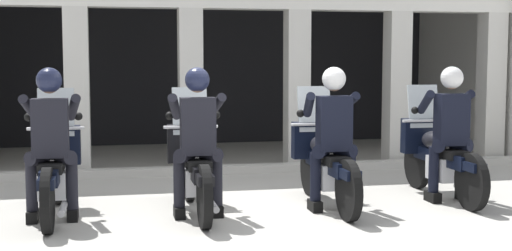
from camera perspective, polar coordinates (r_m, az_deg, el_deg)
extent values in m
plane|color=#A8A59E|center=(10.52, -2.71, -3.68)|extent=(80.00, 80.00, 0.00)
cube|color=black|center=(14.01, -3.58, 4.45)|extent=(9.27, 0.24, 2.86)
cube|color=silver|center=(13.72, 16.71, 4.22)|extent=(0.30, 3.99, 2.86)
cube|color=beige|center=(10.45, -14.46, 2.77)|extent=(0.35, 0.36, 2.42)
cube|color=beige|center=(10.50, -5.40, 2.93)|extent=(0.35, 0.36, 2.42)
cube|color=beige|center=(10.81, 3.36, 3.01)|extent=(0.35, 0.36, 2.42)
cube|color=beige|center=(11.35, 11.47, 3.03)|extent=(0.35, 0.36, 2.42)
cube|color=beige|center=(12.10, 18.71, 2.99)|extent=(0.35, 0.36, 2.42)
cube|color=#B7B5AD|center=(10.25, -0.43, -3.58)|extent=(8.87, 0.24, 0.12)
cylinder|color=black|center=(8.33, -15.90, -4.06)|extent=(0.09, 0.64, 0.64)
cylinder|color=black|center=(6.96, -16.74, -5.93)|extent=(0.09, 0.64, 0.64)
cube|color=black|center=(8.30, -15.93, -2.64)|extent=(0.14, 0.44, 0.08)
cube|color=silver|center=(7.59, -16.32, -4.60)|extent=(0.28, 0.44, 0.28)
cube|color=black|center=(7.62, -16.32, -3.58)|extent=(0.18, 1.24, 0.16)
ellipsoid|color=#1E2338|center=(7.81, -16.22, -2.02)|extent=(0.26, 0.48, 0.22)
cube|color=black|center=(7.43, -16.44, -3.26)|extent=(0.24, 0.52, 0.10)
cube|color=black|center=(6.99, -16.74, -4.41)|extent=(0.16, 0.48, 0.10)
cylinder|color=silver|center=(8.24, -15.97, -2.48)|extent=(0.05, 0.24, 0.53)
cube|color=black|center=(8.16, -16.03, -1.56)|extent=(0.52, 0.16, 0.44)
sphere|color=silver|center=(8.26, -15.98, -1.34)|extent=(0.18, 0.18, 0.18)
cube|color=silver|center=(8.11, -16.11, 1.05)|extent=(0.40, 0.14, 0.54)
cylinder|color=silver|center=(8.04, -16.12, -0.23)|extent=(0.62, 0.04, 0.04)
cylinder|color=silver|center=(7.27, -15.55, -6.57)|extent=(0.07, 0.55, 0.07)
cube|color=black|center=(7.36, -16.54, -0.20)|extent=(0.36, 0.22, 0.60)
cube|color=#591414|center=(7.48, -16.46, 0.04)|extent=(0.05, 0.02, 0.32)
sphere|color=#936B51|center=(7.35, -16.62, 3.35)|extent=(0.21, 0.21, 0.21)
sphere|color=#191E38|center=(7.35, -16.63, 3.58)|extent=(0.26, 0.26, 0.26)
cylinder|color=black|center=(7.41, -15.38, -2.55)|extent=(0.26, 0.29, 0.17)
cylinder|color=black|center=(7.44, -14.86, -4.64)|extent=(0.12, 0.12, 0.53)
cube|color=black|center=(7.52, -14.80, -7.07)|extent=(0.11, 0.26, 0.12)
cylinder|color=black|center=(7.43, -17.54, -2.58)|extent=(0.26, 0.29, 0.17)
cylinder|color=black|center=(7.48, -17.94, -4.68)|extent=(0.12, 0.12, 0.53)
cube|color=black|center=(7.55, -17.86, -7.10)|extent=(0.11, 0.26, 0.12)
cylinder|color=black|center=(7.56, -14.77, 1.43)|extent=(0.19, 0.48, 0.31)
sphere|color=black|center=(7.77, -14.37, 0.73)|extent=(0.09, 0.09, 0.09)
cylinder|color=black|center=(7.60, -18.08, 1.36)|extent=(0.19, 0.48, 0.31)
sphere|color=black|center=(7.82, -18.18, 0.66)|extent=(0.09, 0.09, 0.09)
cylinder|color=black|center=(8.24, -5.51, -3.98)|extent=(0.09, 0.64, 0.64)
cylinder|color=black|center=(6.87, -4.25, -5.85)|extent=(0.09, 0.64, 0.64)
cube|color=black|center=(8.21, -5.52, -2.55)|extent=(0.14, 0.44, 0.08)
cube|color=silver|center=(7.50, -4.90, -4.52)|extent=(0.28, 0.44, 0.28)
cube|color=black|center=(7.53, -4.95, -3.48)|extent=(0.18, 1.24, 0.16)
ellipsoid|color=#B2B2B7|center=(7.72, -5.15, -1.91)|extent=(0.26, 0.48, 0.22)
cube|color=black|center=(7.34, -4.79, -3.15)|extent=(0.24, 0.52, 0.10)
cube|color=black|center=(6.90, -4.32, -4.32)|extent=(0.16, 0.48, 0.10)
cylinder|color=silver|center=(8.15, -5.48, -2.38)|extent=(0.05, 0.24, 0.53)
cube|color=black|center=(8.07, -5.44, -1.45)|extent=(0.52, 0.16, 0.44)
sphere|color=silver|center=(8.17, -5.52, -1.23)|extent=(0.18, 0.18, 0.18)
cube|color=silver|center=(8.02, -5.45, 1.19)|extent=(0.40, 0.14, 0.54)
cylinder|color=silver|center=(7.95, -5.38, -0.11)|extent=(0.62, 0.04, 0.04)
cylinder|color=silver|center=(7.21, -3.60, -6.48)|extent=(0.07, 0.55, 0.07)
cube|color=black|center=(7.27, -4.79, -0.06)|extent=(0.36, 0.22, 0.60)
cube|color=black|center=(7.39, -4.91, 0.18)|extent=(0.05, 0.02, 0.32)
sphere|color=tan|center=(7.26, -4.84, 3.53)|extent=(0.21, 0.21, 0.21)
sphere|color=#191E38|center=(7.26, -4.84, 3.77)|extent=(0.26, 0.26, 0.26)
cylinder|color=black|center=(7.35, -3.71, -2.43)|extent=(0.26, 0.29, 0.17)
cylinder|color=black|center=(7.40, -3.23, -4.53)|extent=(0.12, 0.12, 0.53)
cube|color=black|center=(7.47, -3.23, -6.97)|extent=(0.11, 0.26, 0.12)
cylinder|color=black|center=(7.31, -5.88, -2.48)|extent=(0.26, 0.29, 0.17)
cylinder|color=black|center=(7.35, -6.33, -4.62)|extent=(0.12, 0.12, 0.53)
cube|color=black|center=(7.42, -6.31, -7.08)|extent=(0.11, 0.26, 0.12)
cylinder|color=black|center=(7.51, -3.35, 1.58)|extent=(0.19, 0.48, 0.31)
sphere|color=black|center=(7.73, -3.28, 0.87)|extent=(0.09, 0.09, 0.09)
cylinder|color=black|center=(7.46, -6.69, 1.53)|extent=(0.19, 0.48, 0.31)
sphere|color=black|center=(7.68, -7.12, 0.80)|extent=(0.09, 0.09, 0.09)
cylinder|color=black|center=(8.55, 4.51, -3.63)|extent=(0.09, 0.64, 0.64)
cylinder|color=black|center=(7.24, 7.60, -5.31)|extent=(0.09, 0.64, 0.64)
cube|color=black|center=(8.52, 4.52, -2.25)|extent=(0.14, 0.44, 0.08)
cube|color=silver|center=(7.84, 6.04, -4.10)|extent=(0.28, 0.44, 0.28)
cube|color=black|center=(7.86, 5.94, -3.11)|extent=(0.18, 1.24, 0.16)
ellipsoid|color=black|center=(8.05, 5.48, -1.62)|extent=(0.26, 0.48, 0.22)
cube|color=black|center=(7.68, 6.35, -2.79)|extent=(0.24, 0.52, 0.10)
cube|color=black|center=(7.26, 7.46, -3.86)|extent=(0.16, 0.48, 0.10)
cylinder|color=silver|center=(8.46, 4.63, -2.09)|extent=(0.05, 0.24, 0.53)
cube|color=black|center=(8.39, 4.75, -1.19)|extent=(0.52, 0.16, 0.44)
sphere|color=silver|center=(8.48, 4.57, -0.98)|extent=(0.18, 0.18, 0.18)
cube|color=silver|center=(8.33, 4.81, 1.36)|extent=(0.40, 0.14, 0.54)
cylinder|color=silver|center=(8.27, 4.96, 0.11)|extent=(0.62, 0.04, 0.04)
cylinder|color=silver|center=(7.58, 7.70, -5.93)|extent=(0.07, 0.55, 0.07)
cube|color=black|center=(7.62, 6.42, 0.17)|extent=(0.36, 0.22, 0.60)
cube|color=black|center=(7.73, 6.15, 0.40)|extent=(0.05, 0.02, 0.32)
sphere|color=#936B51|center=(7.61, 6.41, 3.60)|extent=(0.21, 0.21, 0.21)
sphere|color=silver|center=(7.61, 6.42, 3.83)|extent=(0.26, 0.26, 0.26)
cylinder|color=black|center=(7.71, 7.34, -2.09)|extent=(0.26, 0.29, 0.17)
cylinder|color=black|center=(7.77, 7.74, -4.09)|extent=(0.12, 0.12, 0.53)
cube|color=black|center=(7.84, 7.68, -6.42)|extent=(0.11, 0.26, 0.12)
cylinder|color=black|center=(7.63, 5.35, -2.15)|extent=(0.26, 0.29, 0.17)
cylinder|color=black|center=(7.65, 4.90, -4.21)|extent=(0.12, 0.12, 0.53)
cube|color=black|center=(7.72, 4.86, -6.57)|extent=(0.11, 0.26, 0.12)
cylinder|color=black|center=(7.89, 7.44, 1.72)|extent=(0.19, 0.48, 0.31)
sphere|color=black|center=(8.11, 7.21, 1.05)|extent=(0.09, 0.09, 0.09)
cylinder|color=black|center=(7.76, 4.37, 1.69)|extent=(0.19, 0.48, 0.31)
sphere|color=black|center=(7.96, 3.67, 0.99)|extent=(0.09, 0.09, 0.09)
cylinder|color=black|center=(9.26, 13.10, -3.06)|extent=(0.09, 0.64, 0.64)
cylinder|color=black|center=(8.02, 17.29, -4.46)|extent=(0.09, 0.64, 0.64)
cube|color=black|center=(9.23, 13.13, -1.79)|extent=(0.14, 0.44, 0.08)
cube|color=silver|center=(8.58, 15.20, -3.43)|extent=(0.28, 0.44, 0.28)
cube|color=black|center=(8.61, 15.07, -2.53)|extent=(0.18, 1.24, 0.16)
ellipsoid|color=black|center=(8.78, 14.46, -1.18)|extent=(0.26, 0.48, 0.22)
cube|color=black|center=(8.44, 15.63, -2.22)|extent=(0.24, 0.52, 0.10)
cube|color=black|center=(8.05, 17.12, -3.15)|extent=(0.16, 0.48, 0.10)
cylinder|color=silver|center=(9.17, 13.29, -1.63)|extent=(0.05, 0.24, 0.53)
cube|color=black|center=(9.10, 13.46, -0.80)|extent=(0.52, 0.16, 0.44)
sphere|color=silver|center=(9.19, 13.20, -0.61)|extent=(0.18, 0.18, 0.18)
cube|color=silver|center=(9.05, 13.57, 1.55)|extent=(0.40, 0.14, 0.54)
cylinder|color=silver|center=(8.99, 13.76, 0.40)|extent=(0.62, 0.04, 0.04)
cylinder|color=silver|center=(8.36, 16.99, -5.05)|extent=(0.07, 0.55, 0.07)
cube|color=black|center=(8.38, 15.76, 0.48)|extent=(0.36, 0.22, 0.60)
cube|color=#14193F|center=(8.49, 15.39, 0.68)|extent=(0.05, 0.02, 0.32)
sphere|color=tan|center=(8.37, 15.78, 3.59)|extent=(0.21, 0.21, 0.21)
sphere|color=silver|center=(8.37, 15.78, 3.80)|extent=(0.26, 0.26, 0.26)
cylinder|color=black|center=(8.49, 16.49, -1.58)|extent=(0.26, 0.29, 0.17)
cylinder|color=black|center=(8.56, 16.79, -3.40)|extent=(0.12, 0.12, 0.53)
cube|color=black|center=(8.62, 16.70, -5.52)|extent=(0.11, 0.26, 0.12)
cylinder|color=black|center=(8.37, 14.79, -1.64)|extent=(0.26, 0.29, 0.17)
cylinder|color=black|center=(8.38, 14.38, -3.52)|extent=(0.12, 0.12, 0.53)
cube|color=black|center=(8.44, 14.30, -5.69)|extent=(0.11, 0.26, 0.12)
cylinder|color=black|center=(8.67, 16.39, 1.88)|extent=(0.19, 0.48, 0.31)
sphere|color=black|center=(8.88, 15.96, 1.26)|extent=(0.09, 0.09, 0.09)
cylinder|color=black|center=(8.47, 13.76, 1.87)|extent=(0.19, 0.48, 0.31)
sphere|color=black|center=(8.65, 12.91, 1.22)|extent=(0.09, 0.09, 0.09)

